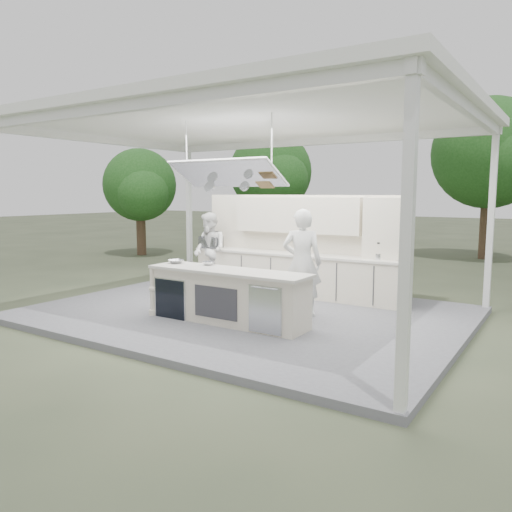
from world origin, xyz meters
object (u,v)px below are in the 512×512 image
Objects in this scene: demo_island at (226,296)px; head_chef at (302,263)px; sous_chef at (210,250)px; back_counter at (293,274)px.

head_chef is (0.90, 1.16, 0.53)m from demo_island.
back_counter is at bearing 32.37° from sous_chef.
sous_chef reaches higher than demo_island.
demo_island is at bearing -86.37° from back_counter.
demo_island is 0.61× the size of back_counter.
back_counter is 2.04m from head_chef.
sous_chef reaches higher than back_counter.
back_counter is 2.19m from sous_chef.
demo_island is at bearing 31.03° from head_chef.
head_chef is at bearing 52.15° from demo_island.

